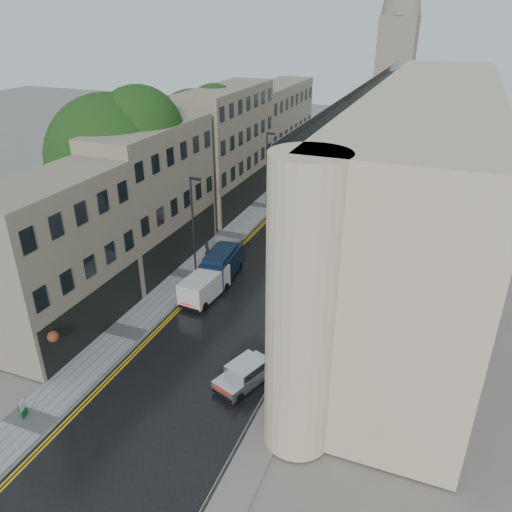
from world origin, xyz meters
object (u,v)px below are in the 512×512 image
Objects in this scene: pedestrian at (207,251)px; estate_sign at (23,409)px; white_van at (183,293)px; tree_far at (195,149)px; silver_hatchback at (219,379)px; lamp_post_far at (267,172)px; cream_bus at (280,220)px; lamp_post_near at (193,230)px; tree_near at (113,178)px; navy_van at (203,272)px; white_lorry at (286,272)px.

estate_sign is at bearing 112.63° from pedestrian.
tree_far is at bearing 119.19° from white_van.
lamp_post_far reaches higher than silver_hatchback.
cream_bus reaches higher than pedestrian.
lamp_post_near is 16.31m from lamp_post_far.
cream_bus is 1.45× the size of lamp_post_far.
tree_near reaches higher than lamp_post_near.
lamp_post_far is (-3.62, 6.15, 2.47)m from cream_bus.
navy_van is at bearing -12.28° from tree_near.
cream_bus is 26.82m from estate_sign.
pedestrian is 13.50m from lamp_post_far.
estate_sign is (-8.33, -5.62, -0.12)m from silver_hatchback.
tree_near reaches higher than white_lorry.
white_lorry is 8.52m from pedestrian.
lamp_post_far is (6.89, 2.21, -2.19)m from tree_far.
pedestrian is (-1.60, 3.93, -0.28)m from navy_van.
silver_hatchback is 0.85× the size of white_van.
white_van reaches higher than estate_sign.
pedestrian is at bearing 107.01° from white_van.
white_van is at bearing -158.77° from white_lorry.
cream_bus is 2.63× the size of white_van.
navy_van is at bearing 66.06° from estate_sign.
tree_far is 12.15m from cream_bus.
lamp_post_far is (-0.30, 16.31, -0.12)m from lamp_post_near.
pedestrian is at bearing -113.85° from cream_bus.
lamp_post_far is 8.47× the size of estate_sign.
silver_hatchback is 10.05m from estate_sign.
white_van is 2.57× the size of pedestrian.
tree_far reaches higher than estate_sign.
lamp_post_near reaches higher than white_lorry.
cream_bus is at bearing 119.71° from silver_hatchback.
navy_van reaches higher than pedestrian.
lamp_post_near is at bearing -62.98° from tree_far.
tree_near is 1.22× the size of cream_bus.
white_lorry is at bearing -4.27° from tree_near.
estate_sign is (-8.58, -16.23, -1.47)m from white_lorry.
white_lorry is at bearing 108.35° from silver_hatchback.
white_van is 0.55× the size of lamp_post_far.
pedestrian is at bearing 72.46° from estate_sign.
silver_hatchback is 2.18× the size of pedestrian.
tree_near reaches higher than lamp_post_far.
navy_van is 2.86× the size of pedestrian.
cream_bus is 21.12m from silver_hatchback.
white_lorry is 8.36× the size of estate_sign.
lamp_post_near is (7.49, -1.09, -2.79)m from tree_near.
estate_sign is at bearing -95.42° from white_van.
silver_hatchback is at bearing -66.94° from lamp_post_far.
tree_near is at bearing -107.40° from lamp_post_far.
lamp_post_far is (-1.21, 19.94, 3.05)m from white_van.
tree_far is 31.40m from estate_sign.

